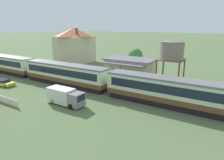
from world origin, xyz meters
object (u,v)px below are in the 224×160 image
Objects in this scene: station_building at (130,69)px; water_tower at (172,50)px; parked_car_yellow at (3,82)px; delivery_truck_grey at (65,96)px; yard_tree_0 at (135,56)px; station_house_terracotta_roof at (74,45)px; passenger_train at (111,81)px.

water_tower is at bearing -8.14° from station_building.
water_tower reaches higher than station_building.
parked_car_yellow is 17.45m from delivery_truck_grey.
parked_car_yellow is 29.47m from yard_tree_0.
station_house_terracotta_roof is at bearing 156.95° from station_building.
yard_tree_0 reaches higher than passenger_train.
station_house_terracotta_roof reaches higher than station_building.
yard_tree_0 is (-0.12, 24.29, 2.98)m from delivery_truck_grey.
passenger_train is 7.41× the size of station_house_terracotta_roof.
delivery_truck_grey reaches higher than parked_car_yellow.
yard_tree_0 is at bearing 90.29° from delivery_truck_grey.
station_building is at bearing -72.70° from yard_tree_0.
water_tower is 1.52× the size of delivery_truck_grey.
yard_tree_0 is at bearing 142.61° from water_tower.
water_tower is 20.14m from delivery_truck_grey.
station_building is at bearing 82.97° from delivery_truck_grey.
water_tower is (8.80, -1.26, 4.78)m from station_building.
parked_car_yellow is at bearing -151.88° from water_tower.
parked_car_yellow is (-19.54, -16.40, -1.82)m from station_building.
parked_car_yellow is 0.80× the size of yard_tree_0.
station_house_terracotta_roof is 1.20× the size of water_tower.
passenger_train is 21.84m from parked_car_yellow.
delivery_truck_grey is (-3.28, -7.46, -1.09)m from passenger_train.
station_building is at bearing -23.05° from station_house_terracotta_roof.
yard_tree_0 is at bearing 107.30° from station_building.
passenger_train is at bearing 66.28° from delivery_truck_grey.
delivery_truck_grey is (-10.91, -15.86, -5.92)m from water_tower.
parked_car_yellow is (-28.33, -15.14, -6.60)m from water_tower.
passenger_train is at bearing 11.38° from parked_car_yellow.
yard_tree_0 is at bearing 47.07° from parked_car_yellow.
station_house_terracotta_roof is (-26.40, 20.40, 3.14)m from passenger_train.
station_house_terracotta_roof reaches higher than water_tower.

